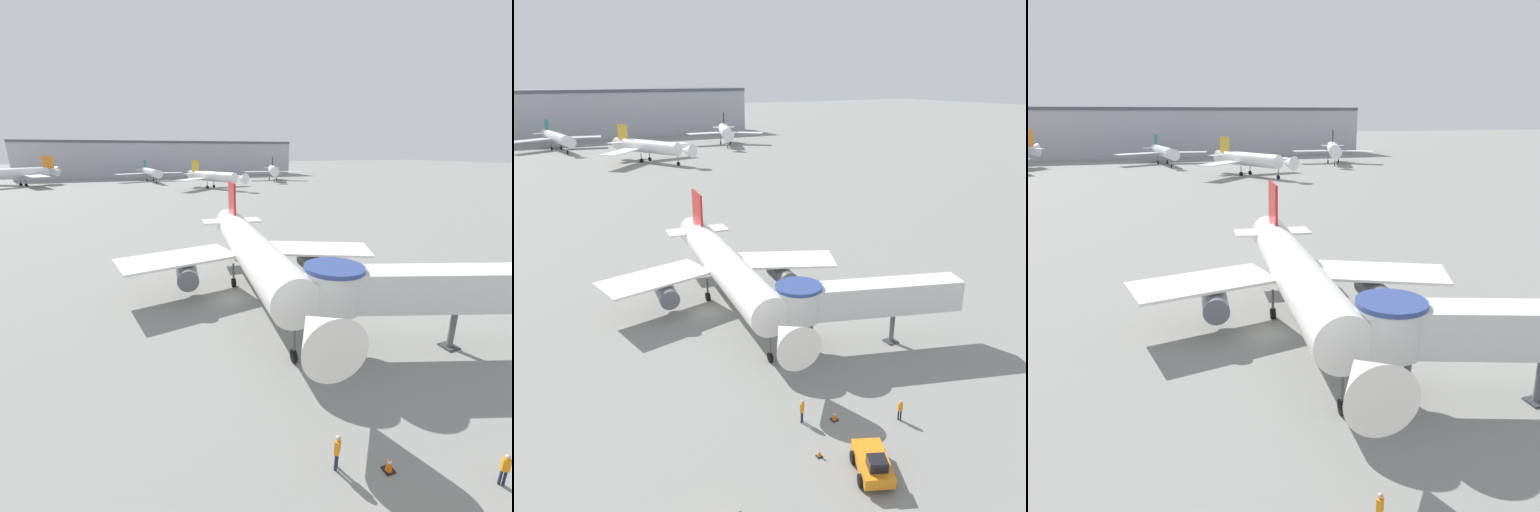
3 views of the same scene
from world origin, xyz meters
The scene contains 12 objects.
ground_plane centered at (0.00, 0.00, 0.00)m, with size 800.00×800.00×0.00m, color gray.
main_airplane centered at (2.49, 0.40, 4.23)m, with size 26.60×33.01×10.00m.
jet_bridge centered at (9.11, -12.67, 4.71)m, with size 16.57×7.94×6.39m.
pushback_tug_orange centered at (0.56, -25.97, 0.82)m, with size 3.17×4.05×1.83m.
traffic_cone_apron_front centered at (-1.49, -23.14, 0.30)m, with size 0.38×0.38×0.63m.
traffic_cone_near_nose centered at (1.51, -20.58, 0.39)m, with size 0.49×0.49×0.80m.
ground_crew_marshaller centered at (-0.66, -19.67, 1.06)m, with size 0.40×0.39×1.84m.
ground_crew_wing_walker centered at (5.63, -22.78, 0.93)m, with size 0.36×0.32×1.62m.
background_jet_black_tail centered at (56.45, 124.39, 4.73)m, with size 26.40×26.43×10.77m.
background_jet_gold_tail centered at (21.65, 99.00, 4.45)m, with size 29.42×28.40×10.10m.
background_jet_teal_tail centered at (1.25, 138.26, 4.19)m, with size 30.89×30.44×9.49m.
terminal_building centered at (11.59, 175.00, 9.33)m, with size 142.95×22.88×18.64m.
Camera 2 is at (-16.69, -44.53, 23.23)m, focal length 35.00 mm.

